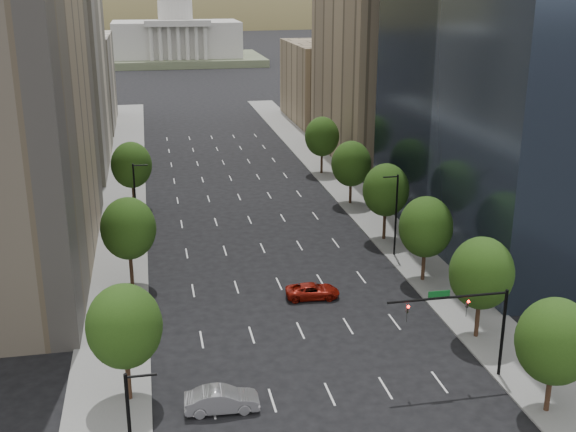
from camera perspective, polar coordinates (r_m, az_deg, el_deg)
sidewalk_left at (r=78.55m, az=-13.29°, el=-3.22°), size 6.00×200.00×0.15m
sidewalk_right at (r=82.98m, az=8.59°, el=-1.75°), size 6.00×200.00×0.15m
midrise_cream_left at (r=117.52m, az=-18.08°, el=12.16°), size 14.00×30.00×35.00m
filler_left at (r=151.08m, az=-16.42°, el=10.22°), size 14.00×26.00×18.00m
parking_tan_right at (r=119.74m, az=6.85°, el=11.80°), size 14.00×30.00×30.00m
filler_right at (r=152.10m, az=2.92°, el=10.59°), size 14.00×26.00×16.00m
tree_right_0 at (r=51.32m, az=20.44°, el=-9.32°), size 5.20×5.20×8.39m
tree_right_1 at (r=59.84m, az=15.12°, el=-4.41°), size 5.20×5.20×8.75m
tree_right_2 at (r=70.10m, az=10.89°, el=-0.86°), size 5.20×5.20×8.61m
tree_right_3 at (r=80.71m, az=7.78°, el=2.06°), size 5.20×5.20×8.89m
tree_right_4 at (r=93.71m, az=5.04°, el=4.15°), size 5.20×5.20×8.46m
tree_right_5 at (r=108.71m, az=2.72°, el=6.32°), size 5.20×5.20×8.75m
tree_left_0 at (r=50.55m, az=-12.88°, el=-8.55°), size 5.20×5.20×8.75m
tree_left_1 at (r=68.96m, az=-12.57°, el=-0.98°), size 5.20×5.20×8.97m
tree_left_2 at (r=94.01m, az=-12.33°, el=3.98°), size 5.20×5.20×8.68m
streetlight_rn at (r=76.33m, az=8.54°, el=0.25°), size 1.70×0.20×9.00m
streetlight_ln at (r=81.67m, az=-11.99°, el=1.25°), size 1.70×0.20×9.00m
traffic_signal at (r=53.72m, az=14.48°, el=-7.70°), size 9.12×0.40×7.38m
capitol at (r=263.95m, az=-8.86°, el=13.76°), size 60.00×40.00×35.20m
foothills at (r=617.92m, az=-6.94°, el=11.96°), size 720.00×413.00×263.00m
car_silver at (r=50.81m, az=-5.28°, el=-14.34°), size 5.19×1.97×1.69m
car_red_far at (r=66.97m, az=1.97°, el=-5.97°), size 5.16×2.65×1.39m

